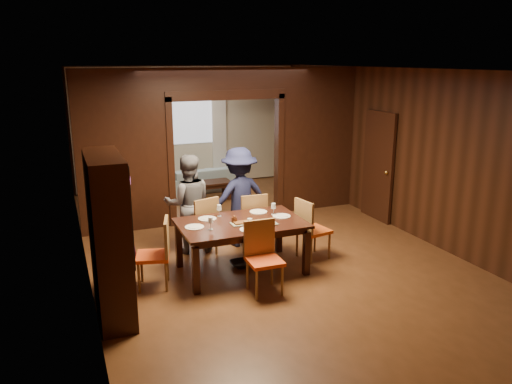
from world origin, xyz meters
name	(u,v)px	position (x,y,z in m)	size (l,w,h in m)	color
floor	(258,245)	(0.00, 0.00, 0.00)	(9.00, 9.00, 0.00)	#573218
ceiling	(258,69)	(0.00, 0.00, 2.90)	(5.50, 9.00, 0.02)	silver
room_walls	(222,140)	(0.00, 1.89, 1.51)	(5.52, 9.01, 2.90)	black
person_purple	(120,233)	(-2.34, -0.85, 0.81)	(0.59, 0.39, 1.61)	#441B50
person_grey	(188,204)	(-1.14, 0.19, 0.80)	(0.78, 0.61, 1.60)	slate
person_navy	(239,197)	(-0.27, 0.16, 0.83)	(1.07, 0.62, 1.66)	#191C3F
sofa	(202,179)	(0.13, 3.85, 0.28)	(1.93, 0.75, 0.56)	#9CBCCD
serving_bowl	(241,216)	(-0.58, -0.73, 0.80)	(0.33, 0.33, 0.08)	black
dining_table	(241,246)	(-0.62, -0.87, 0.38)	(1.81, 1.13, 0.76)	black
coffee_table	(213,190)	(0.14, 3.04, 0.20)	(0.80, 0.50, 0.40)	black
chair_left	(153,254)	(-1.93, -0.93, 0.48)	(0.44, 0.44, 0.97)	#E94915
chair_right	(314,228)	(0.60, -0.83, 0.48)	(0.44, 0.44, 0.97)	#EE5916
chair_far_l	(200,225)	(-1.01, -0.02, 0.48)	(0.44, 0.44, 0.97)	orange
chair_far_r	(251,220)	(-0.17, -0.09, 0.48)	(0.44, 0.44, 0.97)	orange
chair_near	(265,259)	(-0.59, -1.66, 0.48)	(0.44, 0.44, 0.97)	#D94214
hutch	(109,237)	(-2.53, -1.50, 1.00)	(0.40, 1.20, 2.00)	black
door_right	(378,166)	(2.70, 0.50, 1.05)	(0.06, 0.90, 2.10)	black
window_far	(189,117)	(0.00, 4.44, 1.70)	(1.20, 0.03, 1.30)	silver
curtain_left	(159,137)	(-0.75, 4.40, 1.25)	(0.35, 0.06, 2.40)	white
curtain_right	(219,134)	(0.75, 4.40, 1.25)	(0.35, 0.06, 2.40)	white
plate_left	(194,227)	(-1.32, -0.85, 0.77)	(0.27, 0.27, 0.01)	white
plate_far_l	(207,219)	(-1.04, -0.56, 0.77)	(0.27, 0.27, 0.01)	silver
plate_far_r	(258,212)	(-0.21, -0.52, 0.77)	(0.27, 0.27, 0.01)	white
plate_right	(282,216)	(0.03, -0.86, 0.77)	(0.27, 0.27, 0.01)	silver
plate_near	(249,230)	(-0.64, -1.24, 0.77)	(0.27, 0.27, 0.01)	silver
platter_a	(242,223)	(-0.65, -0.97, 0.78)	(0.30, 0.20, 0.04)	gray
platter_b	(267,223)	(-0.32, -1.11, 0.78)	(0.30, 0.20, 0.04)	slate
wineglass_left	(211,223)	(-1.13, -1.03, 0.85)	(0.08, 0.08, 0.18)	silver
wineglass_far	(219,211)	(-0.84, -0.50, 0.85)	(0.08, 0.08, 0.18)	silver
wineglass_right	(273,209)	(-0.05, -0.73, 0.85)	(0.08, 0.08, 0.18)	silver
tumbler	(250,223)	(-0.61, -1.18, 0.83)	(0.07, 0.07, 0.14)	white
condiment_jar	(234,219)	(-0.74, -0.89, 0.82)	(0.08, 0.08, 0.11)	#4C2311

